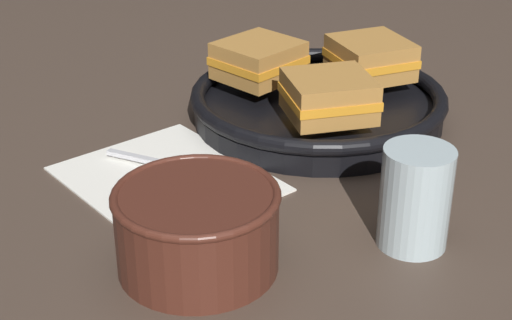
{
  "coord_description": "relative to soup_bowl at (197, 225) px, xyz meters",
  "views": [
    {
      "loc": [
        0.59,
        -0.42,
        0.4
      ],
      "look_at": [
        0.05,
        0.02,
        0.04
      ],
      "focal_mm": 55.0,
      "sensor_mm": 36.0,
      "label": 1
    }
  ],
  "objects": [
    {
      "name": "ground_plane",
      "position": [
        -0.11,
        0.1,
        -0.04
      ],
      "size": [
        4.0,
        4.0,
        0.0
      ],
      "primitive_type": "plane",
      "color": "#47382D"
    },
    {
      "name": "spoon",
      "position": [
        -0.13,
        0.1,
        -0.03
      ],
      "size": [
        0.16,
        0.09,
        0.01
      ],
      "rotation": [
        0.0,
        0.0,
        0.46
      ],
      "color": "silver",
      "rests_on": "napkin"
    },
    {
      "name": "sandwich_far_left",
      "position": [
        -0.1,
        0.25,
        0.02
      ],
      "size": [
        0.12,
        0.12,
        0.05
      ],
      "rotation": [
        0.0,
        0.0,
        7.42
      ],
      "color": "#B27A38",
      "rests_on": "skillet"
    },
    {
      "name": "sandwich_near_right",
      "position": [
        -0.24,
        0.26,
        0.02
      ],
      "size": [
        0.1,
        0.1,
        0.05
      ],
      "rotation": [
        0.0,
        0.0,
        4.84
      ],
      "color": "#B27A38",
      "rests_on": "skillet"
    },
    {
      "name": "napkin",
      "position": [
        -0.15,
        0.07,
        -0.04
      ],
      "size": [
        0.21,
        0.18,
        0.0
      ],
      "color": "white",
      "rests_on": "ground_plane"
    },
    {
      "name": "drinking_glass",
      "position": [
        0.09,
        0.17,
        0.0
      ],
      "size": [
        0.06,
        0.06,
        0.1
      ],
      "color": "silver",
      "rests_on": "ground_plane"
    },
    {
      "name": "sandwich_near_left",
      "position": [
        -0.16,
        0.38,
        0.02
      ],
      "size": [
        0.12,
        0.11,
        0.05
      ],
      "rotation": [
        0.0,
        0.0,
        2.85
      ],
      "color": "#B27A38",
      "rests_on": "skillet"
    },
    {
      "name": "soup_bowl",
      "position": [
        0.0,
        0.0,
        0.0
      ],
      "size": [
        0.14,
        0.14,
        0.08
      ],
      "color": "#4C2319",
      "rests_on": "ground_plane"
    },
    {
      "name": "skillet",
      "position": [
        -0.17,
        0.3,
        -0.02
      ],
      "size": [
        0.31,
        0.31,
        0.04
      ],
      "color": "black",
      "rests_on": "ground_plane"
    }
  ]
}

